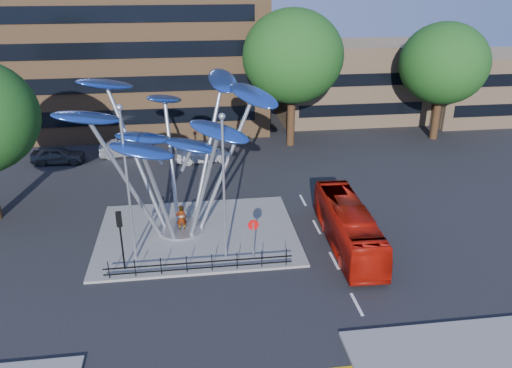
{
  "coord_description": "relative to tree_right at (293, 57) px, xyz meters",
  "views": [
    {
      "loc": [
        -1.05,
        -21.12,
        15.04
      ],
      "look_at": [
        2.35,
        4.0,
        4.06
      ],
      "focal_mm": 35.0,
      "sensor_mm": 36.0,
      "label": 1
    }
  ],
  "objects": [
    {
      "name": "low_building_near",
      "position": [
        8.0,
        8.0,
        -4.04
      ],
      "size": [
        15.0,
        8.0,
        8.0
      ],
      "primitive_type": "cube",
      "color": "tan",
      "rests_on": "ground"
    },
    {
      "name": "street_lamp_right",
      "position": [
        -7.5,
        -19.0,
        -2.94
      ],
      "size": [
        0.36,
        0.36,
        8.3
      ],
      "color": "#9EA0A5",
      "rests_on": "traffic_island"
    },
    {
      "name": "no_entry_sign_island",
      "position": [
        -6.0,
        -19.48,
        -6.22
      ],
      "size": [
        0.6,
        0.1,
        2.45
      ],
      "color": "#9EA0A5",
      "rests_on": "traffic_island"
    },
    {
      "name": "traffic_island",
      "position": [
        -9.0,
        -16.0,
        -7.96
      ],
      "size": [
        12.0,
        9.0,
        0.15
      ],
      "primitive_type": "cube",
      "color": "slate",
      "rests_on": "ground"
    },
    {
      "name": "tree_far",
      "position": [
        14.0,
        0.0,
        -0.93
      ],
      "size": [
        8.0,
        8.0,
        10.81
      ],
      "color": "black",
      "rests_on": "ground"
    },
    {
      "name": "pedestrian_railing_front",
      "position": [
        -9.0,
        -20.3,
        -7.48
      ],
      "size": [
        10.0,
        0.06,
        1.0
      ],
      "color": "black",
      "rests_on": "traffic_island"
    },
    {
      "name": "street_lamp_left",
      "position": [
        -12.5,
        -18.5,
        -2.68
      ],
      "size": [
        0.36,
        0.36,
        8.8
      ],
      "color": "#9EA0A5",
      "rests_on": "traffic_island"
    },
    {
      "name": "leaf_sculpture",
      "position": [
        -10.07,
        -15.32,
        -1.16
      ],
      "size": [
        12.72,
        9.54,
        9.51
      ],
      "color": "#9EA0A5",
      "rests_on": "traffic_island"
    },
    {
      "name": "pedestrian",
      "position": [
        -9.94,
        -15.68,
        -7.01
      ],
      "size": [
        0.66,
        0.45,
        1.75
      ],
      "primitive_type": "imported",
      "rotation": [
        0.0,
        0.0,
        3.2
      ],
      "color": "gray",
      "rests_on": "traffic_island"
    },
    {
      "name": "parked_car_left",
      "position": [
        -20.19,
        -2.08,
        -7.31
      ],
      "size": [
        4.38,
        1.97,
        1.46
      ],
      "primitive_type": "imported",
      "rotation": [
        0.0,
        0.0,
        1.51
      ],
      "color": "#3F4347",
      "rests_on": "ground"
    },
    {
      "name": "low_building_far",
      "position": [
        22.0,
        6.0,
        -4.54
      ],
      "size": [
        12.0,
        8.0,
        7.0
      ],
      "primitive_type": "cube",
      "color": "tan",
      "rests_on": "ground"
    },
    {
      "name": "tree_right",
      "position": [
        0.0,
        0.0,
        0.0
      ],
      "size": [
        8.8,
        8.8,
        12.11
      ],
      "color": "black",
      "rests_on": "ground"
    },
    {
      "name": "red_bus",
      "position": [
        -0.3,
        -18.42,
        -6.77
      ],
      "size": [
        2.46,
        9.18,
        2.54
      ],
      "primitive_type": "imported",
      "rotation": [
        0.0,
        0.0,
        -0.04
      ],
      "color": "#A91207",
      "rests_on": "ground"
    },
    {
      "name": "parked_car_mid",
      "position": [
        -14.81,
        -1.08,
        -7.31
      ],
      "size": [
        4.57,
        2.11,
        1.45
      ],
      "primitive_type": "imported",
      "rotation": [
        0.0,
        0.0,
        1.71
      ],
      "color": "#929398",
      "rests_on": "ground"
    },
    {
      "name": "parked_car_right",
      "position": [
        -8.22,
        -3.19,
        -7.36
      ],
      "size": [
        4.88,
        2.52,
        1.35
      ],
      "primitive_type": "imported",
      "rotation": [
        0.0,
        0.0,
        1.71
      ],
      "color": "silver",
      "rests_on": "ground"
    },
    {
      "name": "ground",
      "position": [
        -8.0,
        -22.0,
        -8.04
      ],
      "size": [
        120.0,
        120.0,
        0.0
      ],
      "primitive_type": "plane",
      "color": "black",
      "rests_on": "ground"
    },
    {
      "name": "traffic_light_island",
      "position": [
        -13.0,
        -19.5,
        -5.42
      ],
      "size": [
        0.28,
        0.18,
        3.42
      ],
      "color": "black",
      "rests_on": "traffic_island"
    }
  ]
}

